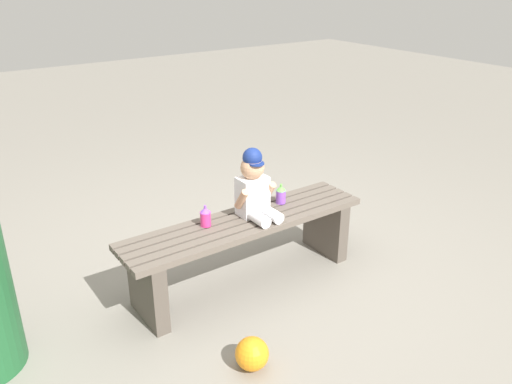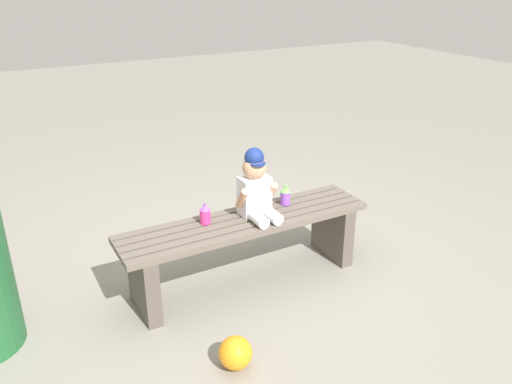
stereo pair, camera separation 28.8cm
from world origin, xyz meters
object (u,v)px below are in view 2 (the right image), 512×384
Objects in this scene: park_bench at (246,240)px; sippy_cup_right at (285,195)px; sippy_cup_left at (205,214)px; child_figure at (256,187)px; toy_ball at (235,353)px.

sippy_cup_right is (0.30, 0.06, 0.20)m from park_bench.
sippy_cup_left is 0.53m from sippy_cup_right.
child_figure reaches higher than sippy_cup_right.
toy_ball is (-0.69, -0.69, -0.39)m from sippy_cup_right.
sippy_cup_left reaches higher than park_bench.
park_bench is 3.69× the size of child_figure.
toy_ball is (-0.46, -0.64, -0.51)m from child_figure.
park_bench is 12.03× the size of sippy_cup_left.
sippy_cup_left is 0.77× the size of toy_ball.
sippy_cup_right is 0.77× the size of toy_ball.
child_figure is 0.94m from toy_ball.
sippy_cup_right reaches higher than toy_ball.
sippy_cup_left and sippy_cup_right have the same top height.
toy_ball is at bearing -135.12° from sippy_cup_right.
child_figure is 0.33m from sippy_cup_left.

